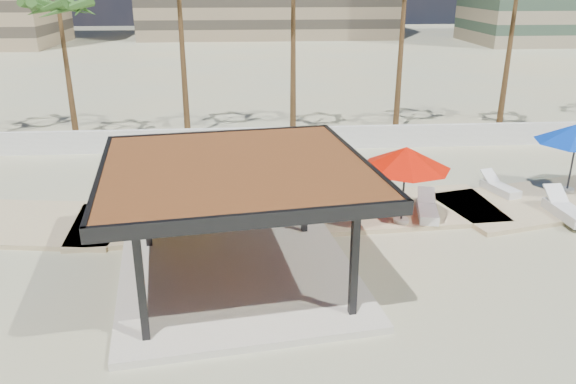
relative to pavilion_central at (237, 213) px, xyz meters
name	(u,v)px	position (x,y,z in m)	size (l,w,h in m)	color
ground	(236,324)	(-0.07, -2.24, -2.23)	(200.00, 200.00, 0.00)	tan
promenade	(290,208)	(1.93, 5.43, -2.17)	(44.45, 7.97, 0.24)	#C6B284
boundary_wall	(240,139)	(-0.07, 13.76, -1.63)	(56.00, 0.30, 1.20)	silver
pavilion_central	(237,213)	(0.00, 0.00, 0.00)	(8.31, 8.31, 3.73)	beige
umbrella_b	(171,165)	(-2.26, 3.56, 0.33)	(3.28, 3.28, 2.77)	beige
umbrella_c	(406,158)	(5.88, 3.56, 0.41)	(3.52, 3.52, 2.85)	beige
lounger_b	(427,210)	(7.01, 4.11, -1.86)	(1.08, 2.16, 0.78)	silver
lounger_c	(500,188)	(10.77, 6.30, -1.87)	(1.15, 2.03, 0.73)	silver
lounger_d	(566,211)	(12.15, 3.61, -1.83)	(0.87, 2.39, 0.89)	silver
palm_c	(59,12)	(-9.07, 15.86, 4.69)	(3.00, 3.00, 8.01)	brown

